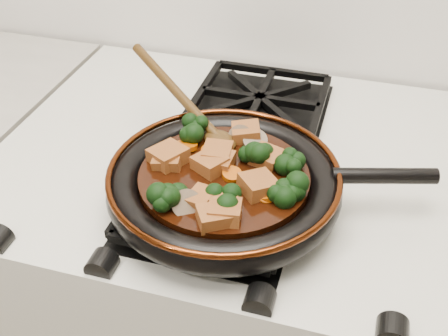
# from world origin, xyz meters

# --- Properties ---
(stove) EXTENTS (0.76, 0.60, 0.90)m
(stove) POSITION_xyz_m (0.00, 1.69, 0.45)
(stove) COLOR beige
(stove) RESTS_ON ground
(burner_grate_front) EXTENTS (0.23, 0.23, 0.03)m
(burner_grate_front) POSITION_xyz_m (0.00, 1.55, 0.91)
(burner_grate_front) COLOR black
(burner_grate_front) RESTS_ON stove
(burner_grate_back) EXTENTS (0.23, 0.23, 0.03)m
(burner_grate_back) POSITION_xyz_m (0.00, 1.83, 0.91)
(burner_grate_back) COLOR black
(burner_grate_back) RESTS_ON stove
(skillet) EXTENTS (0.44, 0.32, 0.05)m
(skillet) POSITION_xyz_m (0.02, 1.56, 0.94)
(skillet) COLOR black
(skillet) RESTS_ON burner_grate_front
(braising_sauce) EXTENTS (0.23, 0.23, 0.02)m
(braising_sauce) POSITION_xyz_m (0.01, 1.56, 0.95)
(braising_sauce) COLOR black
(braising_sauce) RESTS_ON skillet
(tofu_cube_0) EXTENTS (0.05, 0.05, 0.03)m
(tofu_cube_0) POSITION_xyz_m (0.02, 1.65, 0.97)
(tofu_cube_0) COLOR brown
(tofu_cube_0) RESTS_ON braising_sauce
(tofu_cube_1) EXTENTS (0.04, 0.04, 0.02)m
(tofu_cube_1) POSITION_xyz_m (0.00, 1.58, 0.97)
(tofu_cube_1) COLOR brown
(tofu_cube_1) RESTS_ON braising_sauce
(tofu_cube_2) EXTENTS (0.04, 0.04, 0.03)m
(tofu_cube_2) POSITION_xyz_m (0.00, 1.50, 0.97)
(tofu_cube_2) COLOR brown
(tofu_cube_2) RESTS_ON braising_sauce
(tofu_cube_3) EXTENTS (0.04, 0.04, 0.03)m
(tofu_cube_3) POSITION_xyz_m (-0.07, 1.56, 0.97)
(tofu_cube_3) COLOR brown
(tofu_cube_3) RESTS_ON braising_sauce
(tofu_cube_4) EXTENTS (0.05, 0.05, 0.02)m
(tofu_cube_4) POSITION_xyz_m (0.06, 1.60, 0.97)
(tofu_cube_4) COLOR brown
(tofu_cube_4) RESTS_ON braising_sauce
(tofu_cube_5) EXTENTS (0.06, 0.06, 0.03)m
(tofu_cube_5) POSITION_xyz_m (0.06, 1.54, 0.97)
(tofu_cube_5) COLOR brown
(tofu_cube_5) RESTS_ON braising_sauce
(tofu_cube_6) EXTENTS (0.06, 0.05, 0.03)m
(tofu_cube_6) POSITION_xyz_m (-0.01, 1.57, 0.97)
(tofu_cube_6) COLOR brown
(tofu_cube_6) RESTS_ON braising_sauce
(tofu_cube_7) EXTENTS (0.05, 0.05, 0.02)m
(tofu_cube_7) POSITION_xyz_m (0.03, 1.47, 0.97)
(tofu_cube_7) COLOR brown
(tofu_cube_7) RESTS_ON braising_sauce
(tofu_cube_8) EXTENTS (0.04, 0.05, 0.02)m
(tofu_cube_8) POSITION_xyz_m (-0.01, 1.59, 0.97)
(tofu_cube_8) COLOR brown
(tofu_cube_8) RESTS_ON braising_sauce
(tofu_cube_9) EXTENTS (0.06, 0.06, 0.03)m
(tofu_cube_9) POSITION_xyz_m (-0.07, 1.57, 0.97)
(tofu_cube_9) COLOR brown
(tofu_cube_9) RESTS_ON braising_sauce
(tofu_cube_10) EXTENTS (0.05, 0.05, 0.02)m
(tofu_cube_10) POSITION_xyz_m (0.03, 1.49, 0.97)
(tofu_cube_10) COLOR brown
(tofu_cube_10) RESTS_ON braising_sauce
(tofu_cube_11) EXTENTS (0.04, 0.05, 0.03)m
(tofu_cube_11) POSITION_xyz_m (0.04, 1.48, 0.97)
(tofu_cube_11) COLOR brown
(tofu_cube_11) RESTS_ON braising_sauce
(broccoli_floret_0) EXTENTS (0.08, 0.08, 0.07)m
(broccoli_floret_0) POSITION_xyz_m (-0.04, 1.48, 0.97)
(broccoli_floret_0) COLOR black
(broccoli_floret_0) RESTS_ON braising_sauce
(broccoli_floret_1) EXTENTS (0.08, 0.09, 0.07)m
(broccoli_floret_1) POSITION_xyz_m (0.05, 1.60, 0.97)
(broccoli_floret_1) COLOR black
(broccoli_floret_1) RESTS_ON braising_sauce
(broccoli_floret_2) EXTENTS (0.08, 0.08, 0.06)m
(broccoli_floret_2) POSITION_xyz_m (0.03, 1.50, 0.97)
(broccoli_floret_2) COLOR black
(broccoli_floret_2) RESTS_ON braising_sauce
(broccoli_floret_3) EXTENTS (0.09, 0.08, 0.07)m
(broccoli_floret_3) POSITION_xyz_m (-0.05, 1.63, 0.97)
(broccoli_floret_3) COLOR black
(broccoli_floret_3) RESTS_ON braising_sauce
(broccoli_floret_4) EXTENTS (0.08, 0.07, 0.07)m
(broccoli_floret_4) POSITION_xyz_m (0.09, 1.59, 0.97)
(broccoli_floret_4) COLOR black
(broccoli_floret_4) RESTS_ON braising_sauce
(broccoli_floret_5) EXTENTS (0.09, 0.09, 0.06)m
(broccoli_floret_5) POSITION_xyz_m (0.10, 1.54, 0.97)
(broccoli_floret_5) COLOR black
(broccoli_floret_5) RESTS_ON braising_sauce
(carrot_coin_0) EXTENTS (0.03, 0.03, 0.02)m
(carrot_coin_0) POSITION_xyz_m (0.08, 1.54, 0.96)
(carrot_coin_0) COLOR #AD4604
(carrot_coin_0) RESTS_ON braising_sauce
(carrot_coin_1) EXTENTS (0.03, 0.03, 0.01)m
(carrot_coin_1) POSITION_xyz_m (-0.05, 1.60, 0.96)
(carrot_coin_1) COLOR #AD4604
(carrot_coin_1) RESTS_ON braising_sauce
(carrot_coin_2) EXTENTS (0.03, 0.03, 0.02)m
(carrot_coin_2) POSITION_xyz_m (0.02, 1.50, 0.96)
(carrot_coin_2) COLOR #AD4604
(carrot_coin_2) RESTS_ON braising_sauce
(carrot_coin_3) EXTENTS (0.03, 0.03, 0.01)m
(carrot_coin_3) POSITION_xyz_m (-0.02, 1.60, 0.96)
(carrot_coin_3) COLOR #AD4604
(carrot_coin_3) RESTS_ON braising_sauce
(carrot_coin_4) EXTENTS (0.03, 0.03, 0.01)m
(carrot_coin_4) POSITION_xyz_m (0.02, 1.56, 0.96)
(carrot_coin_4) COLOR #AD4604
(carrot_coin_4) RESTS_ON braising_sauce
(carrot_coin_5) EXTENTS (0.03, 0.03, 0.03)m
(carrot_coin_5) POSITION_xyz_m (0.08, 1.53, 0.96)
(carrot_coin_5) COLOR #AD4604
(carrot_coin_5) RESTS_ON braising_sauce
(mushroom_slice_0) EXTENTS (0.04, 0.03, 0.03)m
(mushroom_slice_0) POSITION_xyz_m (0.01, 1.64, 0.97)
(mushroom_slice_0) COLOR brown
(mushroom_slice_0) RESTS_ON braising_sauce
(mushroom_slice_1) EXTENTS (0.05, 0.05, 0.03)m
(mushroom_slice_1) POSITION_xyz_m (0.04, 1.64, 0.97)
(mushroom_slice_1) COLOR brown
(mushroom_slice_1) RESTS_ON braising_sauce
(mushroom_slice_2) EXTENTS (0.05, 0.05, 0.03)m
(mushroom_slice_2) POSITION_xyz_m (-0.01, 1.48, 0.97)
(mushroom_slice_2) COLOR brown
(mushroom_slice_2) RESTS_ON braising_sauce
(wooden_spoon) EXTENTS (0.14, 0.11, 0.24)m
(wooden_spoon) POSITION_xyz_m (-0.06, 1.67, 0.98)
(wooden_spoon) COLOR #3F270D
(wooden_spoon) RESTS_ON braising_sauce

